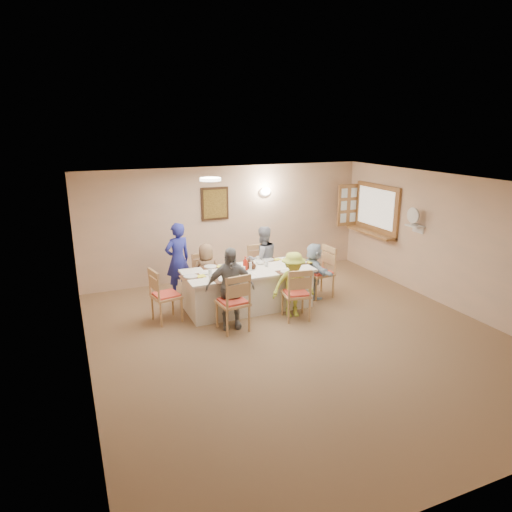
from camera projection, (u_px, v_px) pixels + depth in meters
name	position (u px, v px, depth m)	size (l,w,h in m)	color
ground	(301.00, 338.00, 7.46)	(7.00, 7.00, 0.00)	#89704E
room_walls	(303.00, 249.00, 7.04)	(7.00, 7.00, 7.00)	beige
wall_picture	(215.00, 204.00, 9.94)	(0.62, 0.05, 0.72)	black
wall_sconce	(266.00, 192.00, 10.31)	(0.26, 0.09, 0.18)	white
ceiling_light	(210.00, 179.00, 7.73)	(0.36, 0.36, 0.05)	white
serving_hatch	(377.00, 210.00, 10.37)	(0.06, 1.50, 1.15)	#986537
hatch_sill	(371.00, 233.00, 10.47)	(0.30, 1.50, 0.05)	#986537
shutter_door	(348.00, 205.00, 10.95)	(0.55, 0.04, 1.00)	#986537
fan_shelf	(415.00, 226.00, 9.18)	(0.22, 0.36, 0.03)	white
desk_fan	(414.00, 219.00, 9.12)	(0.30, 0.30, 0.28)	#A5A5A8
dining_table	(248.00, 289.00, 8.61)	(2.41, 1.02, 0.76)	white
chair_back_left	(205.00, 277.00, 9.07)	(0.43, 0.43, 0.90)	tan
chair_back_right	(260.00, 268.00, 9.51)	(0.45, 0.45, 0.95)	tan
chair_front_left	(233.00, 301.00, 7.64)	(0.49, 0.49, 1.03)	tan
chair_front_right	(296.00, 293.00, 8.09)	(0.47, 0.47, 0.97)	tan
chair_left_end	(166.00, 295.00, 7.99)	(0.47, 0.47, 0.99)	tan
chair_right_end	(319.00, 272.00, 9.15)	(0.49, 0.49, 1.03)	tan
diner_back_left	(207.00, 272.00, 8.93)	(0.57, 0.37, 1.15)	brown
diner_back_right	(263.00, 260.00, 9.34)	(0.69, 0.55, 1.39)	gray
diner_front_left	(230.00, 288.00, 7.69)	(0.88, 0.51, 1.42)	gray
diner_front_right	(293.00, 285.00, 8.17)	(0.84, 0.56, 1.20)	#C8DE48
diner_right_end	(314.00, 271.00, 9.09)	(0.38, 1.06, 1.12)	silver
caregiver	(178.00, 260.00, 9.12)	(0.63, 0.50, 1.51)	#272D9C
placemat_fl	(225.00, 280.00, 7.90)	(0.38, 0.28, 0.01)	#472B19
plate_fl	(225.00, 280.00, 7.90)	(0.23, 0.23, 0.01)	white
napkin_fl	(236.00, 280.00, 7.92)	(0.14, 0.14, 0.01)	yellow
placemat_fr	(287.00, 272.00, 8.35)	(0.37, 0.27, 0.01)	#472B19
plate_fr	(287.00, 271.00, 8.35)	(0.24, 0.24, 0.01)	white
napkin_fr	(297.00, 271.00, 8.37)	(0.13, 0.13, 0.01)	yellow
placemat_bl	(210.00, 267.00, 8.65)	(0.34, 0.25, 0.01)	#472B19
plate_bl	(210.00, 266.00, 8.64)	(0.24, 0.24, 0.02)	white
napkin_bl	(220.00, 266.00, 8.67)	(0.13, 0.13, 0.01)	yellow
placemat_br	(268.00, 260.00, 9.10)	(0.36, 0.26, 0.01)	#472B19
plate_br	(268.00, 259.00, 9.09)	(0.24, 0.24, 0.02)	white
napkin_br	(277.00, 259.00, 9.12)	(0.13, 0.13, 0.01)	yellow
placemat_le	(191.00, 277.00, 8.09)	(0.38, 0.28, 0.01)	#472B19
plate_le	(191.00, 276.00, 8.08)	(0.25, 0.25, 0.02)	white
napkin_le	(201.00, 276.00, 8.11)	(0.15, 0.15, 0.01)	yellow
placemat_re	(301.00, 263.00, 8.92)	(0.36, 0.27, 0.01)	#472B19
plate_re	(301.00, 262.00, 8.92)	(0.24, 0.24, 0.01)	white
napkin_re	(310.00, 262.00, 8.94)	(0.14, 0.14, 0.01)	yellow
teacup_a	(212.00, 278.00, 7.89)	(0.16, 0.16, 0.10)	white
teacup_b	(258.00, 258.00, 9.08)	(0.11, 0.11, 0.08)	white
bowl_a	(240.00, 273.00, 8.20)	(0.30, 0.30, 0.06)	white
bowl_b	(260.00, 263.00, 8.83)	(0.22, 0.22, 0.05)	white
condiment_ketchup	(245.00, 263.00, 8.44)	(0.13, 0.13, 0.26)	#B31E0F
condiment_brown	(249.00, 263.00, 8.56)	(0.11, 0.11, 0.20)	#3A1E0F
condiment_malt	(253.00, 265.00, 8.52)	(0.15, 0.15, 0.16)	#3A1E0F
drinking_glass	(239.00, 267.00, 8.47)	(0.06, 0.06, 0.10)	silver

